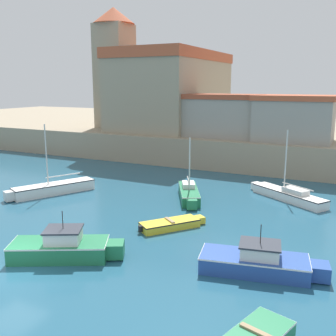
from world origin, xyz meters
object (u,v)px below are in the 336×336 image
object	(u,v)px
motorboat_green_1	(64,247)
church	(165,86)
harbor_shed_mid_row	(216,115)
sailboat_white_7	(53,188)
harbor_shed_near_wharf	(294,118)
sailboat_white_0	(288,194)
motorboat_blue_3	(258,262)
sailboat_green_4	(189,193)
dinghy_yellow_8	(171,224)

from	to	relation	value
motorboat_green_1	church	world-z (taller)	church
motorboat_green_1	harbor_shed_mid_row	size ratio (longest dim) A/B	0.60
sailboat_white_7	harbor_shed_near_wharf	world-z (taller)	harbor_shed_near_wharf
sailboat_white_0	motorboat_green_1	world-z (taller)	sailboat_white_0
sailboat_white_0	motorboat_green_1	distance (m)	17.34
harbor_shed_near_wharf	harbor_shed_mid_row	distance (m)	8.00
motorboat_blue_3	harbor_shed_mid_row	xyz separation A→B (m)	(-10.33, 23.06, 4.74)
motorboat_blue_3	sailboat_green_4	xyz separation A→B (m)	(-7.55, 9.47, -0.05)
sailboat_white_0	church	bearing A→B (deg)	138.90
motorboat_green_1	harbor_shed_near_wharf	size ratio (longest dim) A/B	0.74
sailboat_green_4	harbor_shed_near_wharf	bearing A→B (deg)	69.01
motorboat_green_1	motorboat_blue_3	bearing A→B (deg)	16.88
dinghy_yellow_8	harbor_shed_mid_row	distance (m)	20.77
dinghy_yellow_8	harbor_shed_mid_row	size ratio (longest dim) A/B	0.41
motorboat_blue_3	sailboat_white_7	size ratio (longest dim) A/B	0.88
sailboat_green_4	harbor_shed_mid_row	distance (m)	14.68
motorboat_green_1	harbor_shed_near_wharf	xyz separation A→B (m)	(6.72, 25.83, 4.69)
sailboat_green_4	dinghy_yellow_8	xyz separation A→B (m)	(1.48, -6.11, -0.22)
harbor_shed_near_wharf	motorboat_blue_3	bearing A→B (deg)	-84.24
sailboat_white_0	dinghy_yellow_8	distance (m)	10.56
sailboat_white_7	church	distance (m)	23.98
motorboat_green_1	dinghy_yellow_8	distance (m)	6.80
sailboat_white_7	harbor_shed_mid_row	xyz separation A→B (m)	(7.42, 17.07, 4.81)
motorboat_green_1	harbor_shed_mid_row	xyz separation A→B (m)	(-1.28, 25.81, 4.70)
sailboat_white_0	harbor_shed_near_wharf	world-z (taller)	harbor_shed_near_wharf
sailboat_white_0	motorboat_blue_3	world-z (taller)	sailboat_white_0
dinghy_yellow_8	harbor_shed_near_wharf	distance (m)	20.69
sailboat_white_7	harbor_shed_mid_row	bearing A→B (deg)	66.49
motorboat_blue_3	harbor_shed_near_wharf	distance (m)	23.68
church	harbor_shed_mid_row	distance (m)	10.96
sailboat_white_0	harbor_shed_mid_row	bearing A→B (deg)	132.04
sailboat_white_7	harbor_shed_near_wharf	size ratio (longest dim) A/B	0.89
sailboat_green_4	sailboat_white_7	size ratio (longest dim) A/B	0.79
dinghy_yellow_8	harbor_shed_near_wharf	xyz separation A→B (m)	(3.74, 19.73, 5.00)
motorboat_blue_3	dinghy_yellow_8	size ratio (longest dim) A/B	1.54
motorboat_green_1	sailboat_white_0	bearing A→B (deg)	61.69
sailboat_white_0	harbor_shed_near_wharf	distance (m)	11.71
motorboat_green_1	dinghy_yellow_8	world-z (taller)	motorboat_green_1
motorboat_green_1	church	size ratio (longest dim) A/B	0.31
sailboat_white_0	church	distance (m)	25.72
sailboat_white_0	harbor_shed_near_wharf	xyz separation A→B (m)	(-1.50, 10.56, 4.84)
harbor_shed_mid_row	sailboat_green_4	bearing A→B (deg)	-78.45
sailboat_green_4	dinghy_yellow_8	distance (m)	6.29
dinghy_yellow_8	harbor_shed_near_wharf	world-z (taller)	harbor_shed_near_wharf
motorboat_green_1	dinghy_yellow_8	bearing A→B (deg)	63.93
sailboat_white_7	church	size ratio (longest dim) A/B	0.38
sailboat_green_4	sailboat_white_0	bearing A→B (deg)	24.43
motorboat_green_1	sailboat_white_7	bearing A→B (deg)	134.86
motorboat_blue_3	harbor_shed_near_wharf	xyz separation A→B (m)	(-2.33, 23.08, 4.73)
church	sailboat_green_4	bearing A→B (deg)	-58.49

